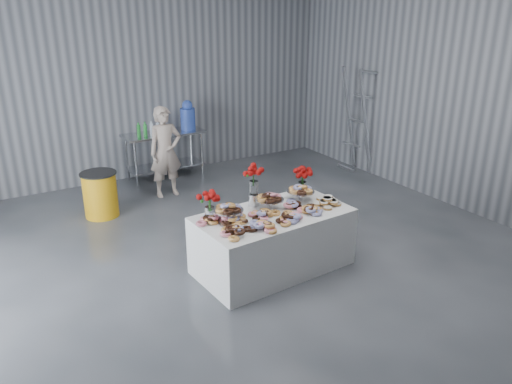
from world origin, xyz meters
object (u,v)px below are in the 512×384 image
prep_table (165,147)px  person (166,152)px  trash_barrel (100,194)px  stepladder (357,121)px  water_jug (188,116)px  display_table (273,241)px

prep_table → person: bearing=-109.6°
trash_barrel → stepladder: stepladder is taller
water_jug → trash_barrel: 2.48m
prep_table → water_jug: (0.50, -0.00, 0.53)m
prep_table → person: (-0.30, -0.84, 0.16)m
display_table → stepladder: 4.25m
person → stepladder: 3.71m
trash_barrel → person: bearing=14.7°
prep_table → water_jug: bearing=-0.0°
person → trash_barrel: (-1.24, -0.33, -0.42)m
display_table → trash_barrel: size_ratio=2.65×
display_table → trash_barrel: 3.12m
water_jug → stepladder: (2.83, -1.56, -0.11)m
display_table → water_jug: 4.07m
prep_table → stepladder: bearing=-25.2°
person → display_table: bearing=-86.1°
water_jug → trash_barrel: bearing=-150.2°
person → trash_barrel: size_ratio=2.18×
trash_barrel → stepladder: 4.93m
stepladder → display_table: bearing=-145.4°
prep_table → stepladder: stepladder is taller
prep_table → trash_barrel: 1.95m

